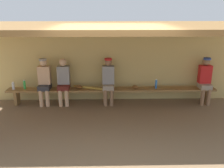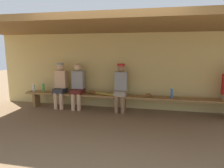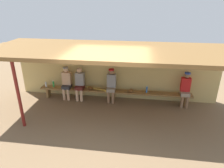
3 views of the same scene
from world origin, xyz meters
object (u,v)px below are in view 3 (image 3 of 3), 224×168
Objects in this scene: player_with_sunglasses at (80,82)px; player_leftmost at (67,81)px; water_bottle_clear at (46,84)px; player_shirtless_tan at (111,84)px; bench at (114,92)px; water_bottle_blue at (147,89)px; baseball_glove_worn at (90,88)px; baseball_bat at (97,89)px; player_near_post at (185,88)px; water_bottle_green at (53,84)px; baseball_glove_tan at (131,91)px; support_post at (18,95)px.

player_with_sunglasses is 0.99× the size of player_leftmost.
player_shirtless_tan is at bearing 0.13° from water_bottle_clear.
bench is 4.46× the size of player_leftmost.
bench is 1.30m from water_bottle_blue.
player_shirtless_tan is (-0.10, 0.00, 0.36)m from bench.
baseball_glove_worn reaches higher than bench.
player_shirtless_tan reaches higher than baseball_bat.
player_near_post reaches higher than water_bottle_clear.
water_bottle_green reaches higher than baseball_glove_tan.
bench is at bearing 179.91° from water_bottle_blue.
water_bottle_clear is (-2.81, -0.00, 0.18)m from bench.
player_leftmost is 2.61m from baseball_glove_tan.
baseball_glove_worn is 1.00× the size of baseball_glove_tan.
water_bottle_blue is (4.09, 0.00, 0.03)m from water_bottle_clear.
player_near_post is 1.42m from water_bottle_blue.
support_post is 3.45m from bench.
player_near_post is 1.51× the size of baseball_bat.
bench is at bearing -146.54° from baseball_glove_worn.
water_bottle_blue is at bearing 19.11° from baseball_bat.
water_bottle_blue is 1.15× the size of baseball_glove_tan.
player_shirtless_tan is 6.03× the size of water_bottle_clear.
water_bottle_blue reaches higher than baseball_bat.
baseball_glove_worn is (1.86, 0.03, -0.06)m from water_bottle_clear.
support_post is 2.47× the size of baseball_bat.
bench is 4.46× the size of player_near_post.
bench is at bearing -0.11° from player_leftmost.
water_bottle_clear reaches higher than baseball_glove_tan.
player_leftmost is 1.26m from baseball_bat.
bench is 0.95m from baseball_glove_worn.
player_near_post reaches higher than baseball_glove_tan.
water_bottle_blue is at bearing -0.47° from water_bottle_green.
player_leftmost is at bearing -95.70° from baseball_glove_tan.
player_leftmost is at bearing 179.90° from water_bottle_blue.
player_with_sunglasses is at bearing 0.22° from water_bottle_clear.
water_bottle_green is (-1.13, 0.03, -0.14)m from player_with_sunglasses.
player_near_post is 3.38m from baseball_bat.
baseball_bat is at bearing -180.00° from bench.
bench is 22.55× the size of water_bottle_green.
baseball_glove_tan is (0.68, 0.00, 0.12)m from bench.
baseball_bat is at bearing -95.57° from baseball_glove_tan.
bench is 26.89× the size of water_bottle_clear.
water_bottle_blue is (3.93, 2.10, -0.51)m from support_post.
baseball_bat is (-1.36, -0.00, -0.01)m from baseball_glove_tan.
bench is 0.69m from baseball_bat.
baseball_bat is at bearing -150.59° from baseball_glove_worn.
baseball_glove_tan is (2.60, -0.00, -0.24)m from player_leftmost.
player_with_sunglasses reaches higher than water_bottle_blue.
water_bottle_green is at bearing -161.74° from baseball_bat.
baseball_glove_tan is (1.63, -0.02, 0.00)m from baseball_glove_worn.
player_with_sunglasses is 4.83× the size of water_bottle_blue.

